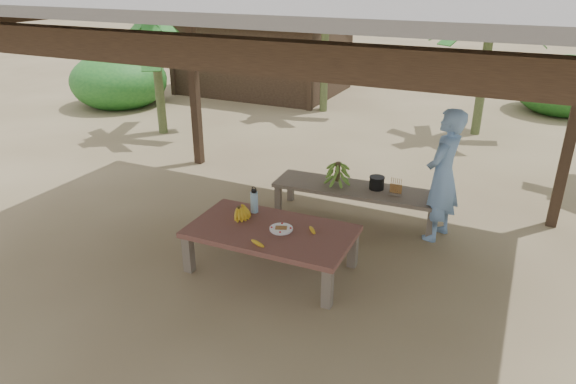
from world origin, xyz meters
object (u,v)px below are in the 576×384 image
at_px(cooking_pot, 377,183).
at_px(plate, 281,229).
at_px(woman, 443,176).
at_px(ripe_banana_bunch, 239,211).
at_px(work_table, 271,234).
at_px(water_flask, 254,201).
at_px(bench, 356,191).

bearing_deg(cooking_pot, plate, -108.72).
bearing_deg(woman, ripe_banana_bunch, -39.53).
height_order(work_table, ripe_banana_bunch, ripe_banana_bunch).
bearing_deg(water_flask, work_table, -39.04).
distance_m(work_table, woman, 2.23).
bearing_deg(work_table, water_flask, 139.41).
distance_m(work_table, ripe_banana_bunch, 0.50).
relative_size(plate, woman, 0.15).
xyz_separation_m(plate, cooking_pot, (0.57, 1.69, 0.01)).
distance_m(work_table, bench, 1.69).
bearing_deg(bench, cooking_pot, 12.63).
relative_size(ripe_banana_bunch, woman, 0.16).
xyz_separation_m(ripe_banana_bunch, cooking_pot, (1.15, 1.61, -0.05)).
relative_size(work_table, water_flask, 5.60).
bearing_deg(work_table, cooking_pot, 66.53).
bearing_deg(bench, plate, -104.45).
bearing_deg(plate, woman, 47.61).
height_order(bench, ripe_banana_bunch, ripe_banana_bunch).
height_order(bench, plate, plate).
relative_size(cooking_pot, woman, 0.12).
distance_m(work_table, water_flask, 0.52).
xyz_separation_m(work_table, water_flask, (-0.38, 0.30, 0.20)).
xyz_separation_m(bench, plate, (-0.32, -1.62, 0.12)).
relative_size(bench, ripe_banana_bunch, 8.61).
bearing_deg(water_flask, bench, 58.88).
distance_m(plate, woman, 2.13).
relative_size(work_table, ripe_banana_bunch, 7.05).
distance_m(work_table, plate, 0.14).
bearing_deg(cooking_pot, ripe_banana_bunch, -125.55).
distance_m(plate, cooking_pot, 1.79).
bearing_deg(ripe_banana_bunch, water_flask, 66.50).
height_order(plate, woman, woman).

